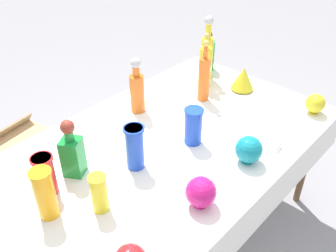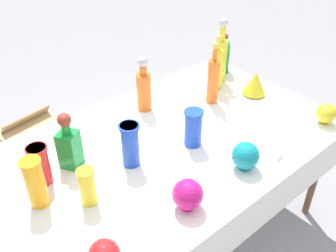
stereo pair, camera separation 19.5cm
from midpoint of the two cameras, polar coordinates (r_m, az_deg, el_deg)
name	(u,v)px [view 2 (the right image)]	position (r m, az deg, el deg)	size (l,w,h in m)	color
ground_plane	(168,234)	(2.54, 2.28, -16.22)	(40.00, 40.00, 0.00)	gray
display_table	(171,151)	(2.02, 3.30, -3.93)	(1.90, 1.16, 0.76)	white
tall_bottle_0	(144,88)	(2.20, -1.16, 5.74)	(0.09, 0.09, 0.34)	orange
tall_bottle_1	(213,79)	(2.30, 9.31, 6.94)	(0.07, 0.07, 0.39)	orange
tall_bottle_2	(217,68)	(2.46, 9.73, 8.58)	(0.08, 0.08, 0.37)	yellow
tall_bottle_3	(221,56)	(2.55, 10.24, 10.39)	(0.08, 0.08, 0.44)	yellow
square_decanter_0	(223,56)	(2.71, 10.49, 10.43)	(0.11, 0.11, 0.28)	#198C38
square_decanter_1	(69,144)	(1.81, -11.95, -2.85)	(0.12, 0.12, 0.30)	#198C38
slender_vase_0	(35,182)	(1.65, -16.46, -8.28)	(0.09, 0.09, 0.24)	orange
slender_vase_1	(40,164)	(1.76, -16.00, -5.69)	(0.10, 0.10, 0.20)	red
slender_vase_2	(193,127)	(1.94, 6.75, -0.25)	(0.10, 0.10, 0.20)	blue
slender_vase_3	(87,186)	(1.62, -8.85, -9.13)	(0.08, 0.08, 0.18)	yellow
slender_vase_4	(130,144)	(1.79, -2.70, -2.82)	(0.10, 0.10, 0.23)	blue
fluted_vase_0	(255,83)	(2.47, 15.36, 6.26)	(0.15, 0.15, 0.16)	yellow
round_bowl_0	(246,156)	(1.85, 14.73, -4.51)	(0.14, 0.14, 0.14)	teal
round_bowl_1	(188,194)	(1.61, 6.56, -10.47)	(0.14, 0.14, 0.14)	#C61972
round_bowl_2	(326,113)	(2.33, 25.23, 1.66)	(0.12, 0.12, 0.12)	yellow
price_tag_left	(280,156)	(1.99, 19.40, -4.40)	(0.06, 0.01, 0.03)	white
cardboard_box_behind_left	(38,147)	(3.06, -17.48, -3.15)	(0.52, 0.47, 0.42)	tan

